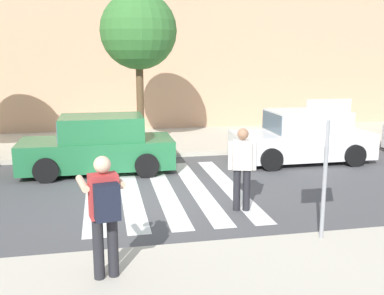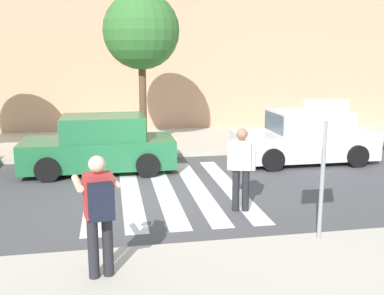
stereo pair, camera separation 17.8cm
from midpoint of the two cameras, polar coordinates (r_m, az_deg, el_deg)
ground_plane at (r=10.57m, az=-2.93°, el=-5.75°), size 120.00×120.00×0.00m
sidewalk_far at (r=16.35m, az=-5.69°, el=0.73°), size 60.00×4.80×0.14m
building_facade_far at (r=20.45m, az=-6.95°, el=12.59°), size 56.00×4.00×7.02m
crosswalk_stripe_0 at (r=10.69m, az=-11.65°, el=-5.77°), size 0.44×5.20×0.01m
crosswalk_stripe_1 at (r=10.70m, az=-7.34°, el=-5.61°), size 0.44×5.20×0.01m
crosswalk_stripe_2 at (r=10.76m, az=-3.07°, el=-5.41°), size 0.44×5.20×0.01m
crosswalk_stripe_3 at (r=10.89m, az=1.13°, el=-5.20°), size 0.44×5.20×0.01m
crosswalk_stripe_4 at (r=11.07m, az=5.21°, el=-4.96°), size 0.44×5.20×0.01m
stop_sign at (r=7.54m, az=17.10°, el=0.99°), size 0.76×0.08×2.34m
photographer_with_backpack at (r=6.20m, az=-10.91°, el=-7.38°), size 0.68×0.91×1.72m
pedestrian_crossing at (r=9.18m, az=6.84°, el=-2.21°), size 0.56×0.34×1.72m
parked_car_green at (r=12.55m, az=-11.18°, el=0.25°), size 4.10×1.92×1.55m
parked_car_white at (r=13.81m, az=14.53°, el=1.14°), size 4.10×1.92×1.55m
street_tree_center at (r=14.76m, az=-6.10°, el=14.42°), size 2.43×2.43×4.99m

